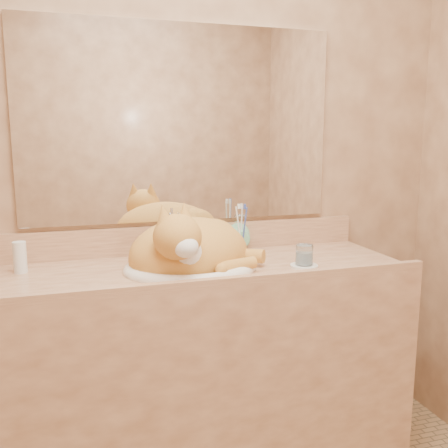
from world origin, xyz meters
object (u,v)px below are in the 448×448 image
object	(u,v)px
vanity_counter	(199,371)
water_glass	(304,255)
cat	(190,246)
soap_dispenser	(213,237)
toothbrush_cup	(242,241)
sink_basin	(190,249)

from	to	relation	value
vanity_counter	water_glass	xyz separation A→B (m)	(0.39, -0.12, 0.47)
cat	soap_dispenser	size ratio (longest dim) A/B	2.76
soap_dispenser	toothbrush_cup	xyz separation A→B (m)	(0.14, 0.05, -0.03)
toothbrush_cup	sink_basin	bearing A→B (deg)	-145.71
toothbrush_cup	cat	bearing A→B (deg)	-146.93
sink_basin	toothbrush_cup	bearing A→B (deg)	36.02
toothbrush_cup	water_glass	bearing A→B (deg)	-61.33
cat	toothbrush_cup	xyz separation A→B (m)	(0.27, 0.17, -0.03)
sink_basin	toothbrush_cup	xyz separation A→B (m)	(0.27, 0.18, -0.02)
sink_basin	water_glass	bearing A→B (deg)	-11.61
soap_dispenser	water_glass	distance (m)	0.38
sink_basin	cat	world-z (taller)	cat
toothbrush_cup	water_glass	world-z (taller)	toothbrush_cup
water_glass	toothbrush_cup	bearing A→B (deg)	118.67
sink_basin	water_glass	size ratio (longest dim) A/B	6.34
cat	soap_dispenser	xyz separation A→B (m)	(0.12, 0.12, 0.00)
vanity_counter	sink_basin	distance (m)	0.50
sink_basin	cat	bearing A→B (deg)	86.91
vanity_counter	sink_basin	world-z (taller)	sink_basin
water_glass	soap_dispenser	bearing A→B (deg)	141.76
soap_dispenser	water_glass	world-z (taller)	soap_dispenser
vanity_counter	cat	bearing A→B (deg)	-160.14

